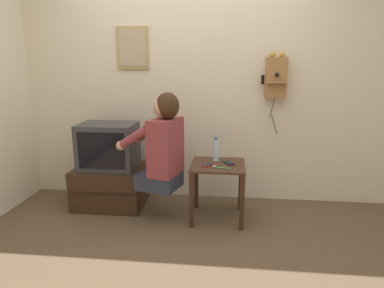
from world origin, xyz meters
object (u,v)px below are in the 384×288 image
at_px(framed_picture, 133,48).
at_px(cell_phone_held, 208,165).
at_px(television, 108,146).
at_px(wall_phone_antique, 276,77).
at_px(person, 163,144).
at_px(water_bottle, 216,150).
at_px(toothbrush, 220,168).
at_px(cell_phone_spare, 229,163).

bearing_deg(framed_picture, cell_phone_held, -35.01).
relative_size(framed_picture, cell_phone_held, 3.17).
relative_size(television, framed_picture, 1.30).
distance_m(wall_phone_antique, framed_picture, 1.50).
distance_m(wall_phone_antique, cell_phone_held, 1.14).
relative_size(person, framed_picture, 2.08).
bearing_deg(water_bottle, toothbrush, -78.21).
height_order(wall_phone_antique, cell_phone_spare, wall_phone_antique).
height_order(television, wall_phone_antique, wall_phone_antique).
xyz_separation_m(cell_phone_spare, water_bottle, (-0.13, 0.09, 0.10)).
distance_m(television, toothbrush, 1.19).
height_order(person, water_bottle, person).
bearing_deg(television, water_bottle, -3.57).
relative_size(wall_phone_antique, toothbrush, 5.08).
distance_m(person, water_bottle, 0.52).
bearing_deg(person, television, 83.09).
bearing_deg(person, wall_phone_antique, -46.29).
bearing_deg(television, framed_picture, 60.76).
xyz_separation_m(person, television, (-0.61, 0.26, -0.10)).
xyz_separation_m(television, framed_picture, (0.19, 0.35, 0.97)).
bearing_deg(framed_picture, cell_phone_spare, -26.05).
relative_size(wall_phone_antique, framed_picture, 1.92).
distance_m(cell_phone_spare, toothbrush, 0.17).
distance_m(person, wall_phone_antique, 1.33).
relative_size(television, cell_phone_held, 4.12).
xyz_separation_m(wall_phone_antique, water_bottle, (-0.57, -0.37, -0.68)).
relative_size(television, water_bottle, 2.44).
bearing_deg(water_bottle, framed_picture, 155.22).
bearing_deg(wall_phone_antique, cell_phone_held, -139.41).
height_order(wall_phone_antique, water_bottle, wall_phone_antique).
xyz_separation_m(television, wall_phone_antique, (1.67, 0.30, 0.68)).
bearing_deg(water_bottle, cell_phone_spare, -34.30).
distance_m(wall_phone_antique, cell_phone_spare, 1.01).
xyz_separation_m(television, cell_phone_held, (1.03, -0.24, -0.09)).
bearing_deg(wall_phone_antique, toothbrush, -130.34).
relative_size(television, cell_phone_spare, 4.06).
height_order(wall_phone_antique, framed_picture, framed_picture).
distance_m(person, television, 0.67).
relative_size(wall_phone_antique, cell_phone_held, 6.08).
height_order(person, cell_phone_spare, person).
xyz_separation_m(cell_phone_held, water_bottle, (0.06, 0.17, 0.10)).
xyz_separation_m(person, cell_phone_held, (0.42, 0.02, -0.20)).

